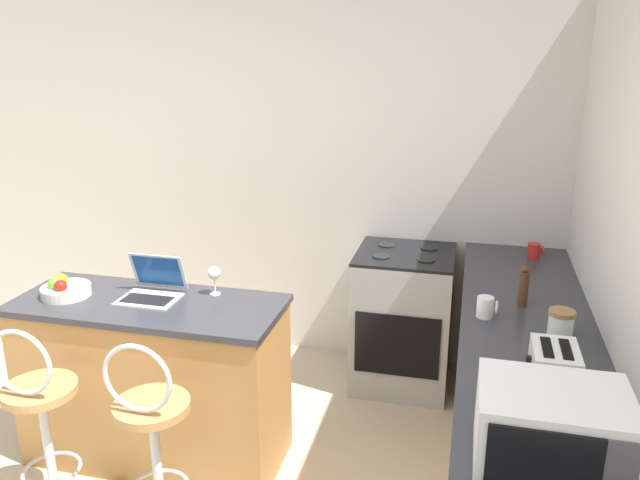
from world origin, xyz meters
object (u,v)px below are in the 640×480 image
at_px(storage_jar, 560,329).
at_px(wine_glass_short, 214,274).
at_px(mug_white, 486,307).
at_px(laptop, 153,287).
at_px(bar_stool_far, 153,445).
at_px(microwave, 552,432).
at_px(pepper_mill, 524,287).
at_px(toaster, 554,370).
at_px(stove_range, 403,319).
at_px(bar_stool_near, 43,427).
at_px(fruit_bowl, 65,289).
at_px(mug_blue, 561,323).
at_px(mug_red, 534,251).

distance_m(storage_jar, wine_glass_short, 1.72).
distance_m(mug_white, wine_glass_short, 1.40).
xyz_separation_m(laptop, mug_white, (1.70, 0.15, -0.00)).
xyz_separation_m(bar_stool_far, microwave, (1.60, -0.37, 0.58)).
bearing_deg(pepper_mill, toaster, -85.88).
bearing_deg(storage_jar, stove_range, 124.83).
distance_m(bar_stool_near, stove_range, 2.24).
bearing_deg(pepper_mill, fruit_bowl, -169.22).
bearing_deg(storage_jar, mug_blue, 80.43).
distance_m(laptop, fruit_bowl, 0.47).
height_order(laptop, fruit_bowl, laptop).
xyz_separation_m(mug_blue, mug_white, (-0.34, 0.10, 0.00)).
bearing_deg(stove_range, toaster, -64.62).
height_order(mug_blue, wine_glass_short, wine_glass_short).
bearing_deg(storage_jar, microwave, -98.25).
height_order(toaster, stove_range, toaster).
height_order(storage_jar, pepper_mill, pepper_mill).
xyz_separation_m(storage_jar, mug_red, (-0.01, 1.25, -0.04)).
bearing_deg(laptop, bar_stool_near, -114.65).
relative_size(mug_red, wine_glass_short, 0.60).
height_order(bar_stool_far, microwave, microwave).
bearing_deg(mug_blue, microwave, -98.44).
relative_size(bar_stool_near, mug_white, 9.83).
bearing_deg(storage_jar, fruit_bowl, -179.88).
height_order(mug_red, pepper_mill, pepper_mill).
relative_size(laptop, microwave, 0.67).
xyz_separation_m(bar_stool_far, mug_red, (1.72, 1.76, 0.49)).
height_order(bar_stool_far, wine_glass_short, wine_glass_short).
height_order(microwave, pepper_mill, microwave).
relative_size(laptop, mug_red, 3.21).
distance_m(laptop, stove_range, 1.69).
bearing_deg(mug_white, toaster, -69.50).
bearing_deg(mug_blue, laptop, -178.49).
distance_m(bar_stool_far, wine_glass_short, 0.91).
bearing_deg(mug_red, toaster, -92.03).
relative_size(mug_white, fruit_bowl, 0.41).
bearing_deg(mug_white, bar_stool_far, -151.44).
height_order(bar_stool_near, laptop, laptop).
bearing_deg(microwave, bar_stool_far, 166.95).
bearing_deg(pepper_mill, mug_blue, -61.84).
bearing_deg(mug_blue, storage_jar, -99.57).
bearing_deg(stove_range, mug_blue, -50.30).
height_order(laptop, toaster, laptop).
xyz_separation_m(storage_jar, mug_blue, (0.03, 0.15, -0.04)).
bearing_deg(mug_blue, pepper_mill, 118.16).
height_order(bar_stool_near, fruit_bowl, fruit_bowl).
bearing_deg(microwave, pepper_mill, 89.96).
height_order(bar_stool_near, toaster, toaster).
bearing_deg(fruit_bowl, bar_stool_far, -34.33).
xyz_separation_m(laptop, microwave, (1.89, -0.99, 0.08)).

